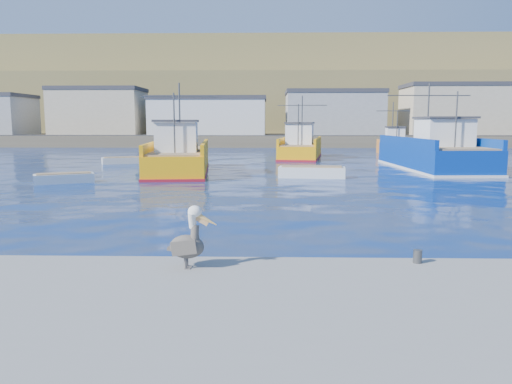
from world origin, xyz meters
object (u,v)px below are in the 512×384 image
trawler_blue (434,154)px  skiff_far (426,155)px  boat_orange (393,146)px  pelican (189,241)px  skiff_mid (312,173)px  trawler_yellow_a (179,158)px  skiff_extra (122,161)px  trawler_yellow_b (301,148)px  skiff_left (64,179)px

trawler_blue → skiff_far: bearing=75.1°
boat_orange → pelican: boat_orange is taller
trawler_blue → boat_orange: bearing=86.3°
trawler_blue → skiff_mid: (-10.14, -6.49, -0.89)m
skiff_mid → skiff_far: skiff_mid is taller
trawler_yellow_a → skiff_mid: 9.87m
trawler_yellow_a → boat_orange: 29.45m
boat_orange → skiff_extra: (-27.13, -13.18, -0.74)m
trawler_yellow_b → skiff_extra: bearing=-155.5°
trawler_yellow_b → skiff_mid: size_ratio=2.50×
skiff_left → skiff_extra: size_ratio=1.00×
trawler_yellow_a → pelican: 25.93m
boat_orange → trawler_yellow_b: bearing=-152.0°
trawler_blue → skiff_mid: size_ratio=3.16×
trawler_yellow_a → skiff_left: bearing=-133.2°
trawler_yellow_b → skiff_far: 13.49m
boat_orange → skiff_far: bearing=-58.0°
trawler_yellow_b → trawler_yellow_a: bearing=-122.7°
skiff_left → skiff_far: skiff_far is taller
skiff_left → skiff_mid: (15.29, 3.35, 0.07)m
trawler_yellow_b → skiff_far: trawler_yellow_b is taller
trawler_blue → skiff_left: size_ratio=3.96×
trawler_yellow_a → boat_orange: size_ratio=1.70×
skiff_mid → skiff_far: 24.23m
trawler_blue → skiff_far: 13.98m
boat_orange → pelican: 49.11m
skiff_mid → trawler_blue: bearing=32.6°
trawler_yellow_a → trawler_yellow_b: size_ratio=1.10×
trawler_yellow_a → skiff_extra: bearing=129.7°
boat_orange → trawler_blue: bearing=-93.7°
skiff_far → pelican: bearing=-113.3°
skiff_extra → skiff_far: bearing=17.3°
trawler_blue → skiff_left: 27.29m
trawler_yellow_a → pelican: (4.78, -25.48, 0.01)m
trawler_yellow_a → skiff_far: trawler_yellow_a is taller
skiff_left → skiff_mid: 15.66m
boat_orange → skiff_extra: size_ratio=2.03×
skiff_mid → skiff_extra: bearing=145.9°
skiff_mid → trawler_yellow_a: bearing=162.7°
skiff_mid → skiff_extra: size_ratio=1.25×
boat_orange → pelican: size_ratio=5.29×
pelican → skiff_mid: bearing=78.5°
trawler_yellow_b → skiff_far: (13.34, 1.82, -0.76)m
trawler_yellow_a → skiff_far: bearing=36.4°
skiff_mid → trawler_yellow_b: bearing=88.8°
skiff_far → skiff_extra: (-29.61, -9.22, -0.02)m
trawler_yellow_b → skiff_extra: 17.89m
skiff_far → boat_orange: bearing=122.0°
trawler_blue → boat_orange: trawler_blue is taller
skiff_mid → skiff_far: bearing=55.5°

